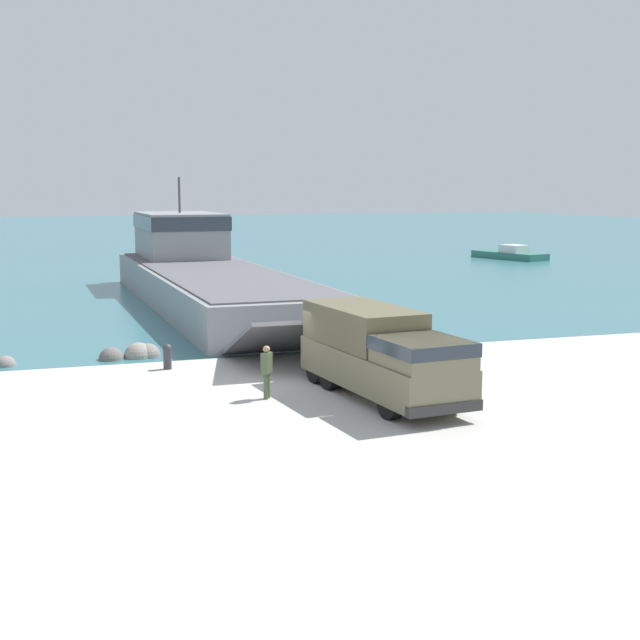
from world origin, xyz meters
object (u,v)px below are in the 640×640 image
at_px(landing_craft, 204,271).
at_px(military_truck, 381,353).
at_px(soldier_on_ramp, 267,368).
at_px(mooring_bollard, 167,355).
at_px(moored_boat_b, 510,254).

xyz_separation_m(landing_craft, military_truck, (0.67, -26.59, -0.28)).
height_order(landing_craft, military_truck, landing_craft).
xyz_separation_m(landing_craft, soldier_on_ramp, (-2.89, -25.54, -0.76)).
relative_size(soldier_on_ramp, mooring_bollard, 1.81).
bearing_deg(mooring_bollard, moored_boat_b, 47.00).
relative_size(soldier_on_ramp, moored_boat_b, 0.22).
relative_size(landing_craft, military_truck, 4.40).
distance_m(landing_craft, military_truck, 26.60).
xyz_separation_m(soldier_on_ramp, mooring_bollard, (-2.34, 5.76, -0.49)).
relative_size(landing_craft, mooring_bollard, 36.69).
height_order(military_truck, moored_boat_b, military_truck).
distance_m(military_truck, moored_boat_b, 58.76).
bearing_deg(soldier_on_ramp, military_truck, 21.14).
xyz_separation_m(landing_craft, mooring_bollard, (-5.23, -19.77, -1.25)).
bearing_deg(moored_boat_b, military_truck, -140.30).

